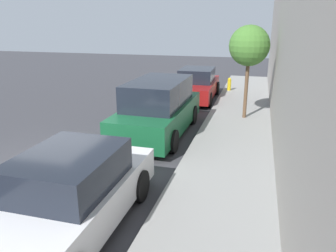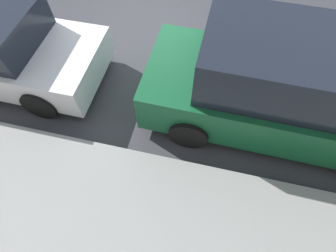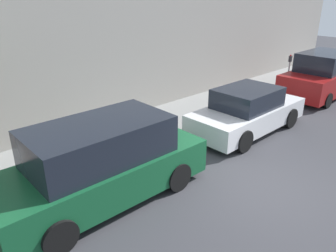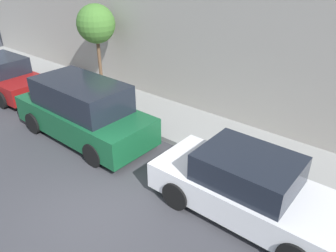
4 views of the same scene
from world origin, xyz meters
name	(u,v)px [view 2 (image 2 of 4)]	position (x,y,z in m)	size (l,w,h in m)	color
ground_plane	(150,26)	(0.00, 0.00, 0.00)	(60.00, 60.00, 0.00)	#38383D
sidewalk	(74,211)	(4.72, 0.00, 0.07)	(2.44, 32.00, 0.15)	gray
parked_minivan_third	(289,89)	(2.15, 3.07, 0.92)	(2.02, 4.92, 1.90)	#14512D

